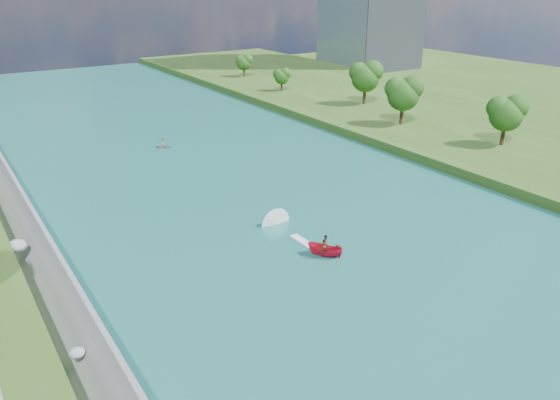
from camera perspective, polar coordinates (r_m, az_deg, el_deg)
ground at (r=50.72m, az=10.63°, el=-8.46°), size 260.00×260.00×0.00m
river_water at (r=64.78m, az=-1.49°, el=-0.89°), size 55.00×240.00×0.10m
berm_east at (r=98.44m, az=23.95°, el=5.84°), size 44.00×240.00×1.50m
riprap_bank at (r=55.77m, az=-24.46°, el=-5.14°), size 3.95×236.00×4.05m
trees_east at (r=86.55m, az=22.75°, el=7.79°), size 13.75×136.13×11.76m
motorboat at (r=55.44m, az=3.42°, el=-4.45°), size 3.60×18.64×2.01m
raft at (r=89.65m, az=-12.06°, el=5.60°), size 3.04×3.03×1.57m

